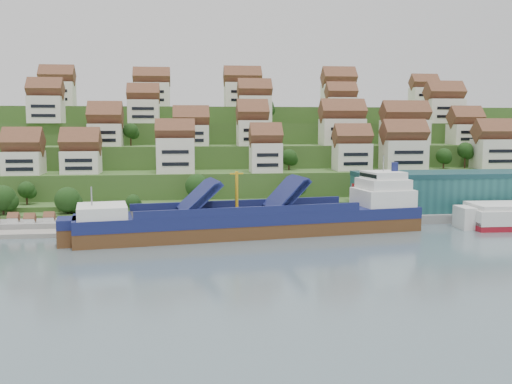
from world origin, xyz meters
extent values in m
plane|color=slate|center=(0.00, 0.00, 0.00)|extent=(300.00, 300.00, 0.00)
cube|color=gray|center=(20.00, 15.00, 1.10)|extent=(180.00, 14.00, 2.20)
cube|color=gray|center=(-58.00, 12.00, 0.50)|extent=(45.00, 20.00, 1.00)
cube|color=#2D4C1E|center=(0.00, 86.00, 2.00)|extent=(260.00, 128.00, 4.00)
cube|color=#2D4C1E|center=(0.00, 91.00, 5.50)|extent=(260.00, 118.00, 11.00)
cube|color=#2D4C1E|center=(0.00, 99.00, 9.00)|extent=(260.00, 102.00, 18.00)
cube|color=#2D4C1E|center=(0.00, 107.00, 12.50)|extent=(260.00, 86.00, 25.00)
cube|color=#2D4C1E|center=(0.00, 116.00, 15.50)|extent=(260.00, 68.00, 31.00)
cube|color=white|center=(-66.15, 38.00, 14.13)|extent=(10.00, 8.66, 6.27)
cube|color=white|center=(-51.09, 39.25, 14.13)|extent=(10.25, 8.57, 6.27)
cube|color=white|center=(-24.97, 37.01, 15.92)|extent=(10.49, 7.03, 9.84)
cube|color=white|center=(0.57, 36.44, 15.15)|extent=(8.69, 7.62, 8.30)
cube|color=white|center=(27.06, 39.92, 14.99)|extent=(10.42, 7.73, 7.97)
cube|color=white|center=(43.04, 39.86, 15.43)|extent=(12.68, 8.26, 8.86)
cube|color=white|center=(73.51, 41.38, 15.52)|extent=(13.04, 8.31, 9.04)
cube|color=white|center=(-46.28, 55.71, 21.40)|extent=(9.94, 8.98, 6.81)
cube|color=white|center=(-20.22, 54.09, 21.20)|extent=(10.64, 7.90, 6.40)
cube|color=white|center=(-1.25, 52.59, 21.93)|extent=(9.26, 8.56, 7.86)
cube|color=white|center=(27.99, 54.22, 22.18)|extent=(13.69, 8.36, 8.37)
cube|color=white|center=(48.98, 54.28, 22.03)|extent=(14.65, 8.18, 8.06)
cube|color=white|center=(70.74, 55.89, 21.30)|extent=(10.06, 8.04, 6.61)
cube|color=white|center=(-66.15, 66.84, 29.28)|extent=(10.48, 7.86, 8.55)
cube|color=white|center=(-35.66, 71.16, 28.88)|extent=(10.21, 7.30, 7.75)
cube|color=white|center=(1.67, 70.14, 29.60)|extent=(10.94, 7.79, 9.19)
cube|color=white|center=(32.06, 70.48, 29.44)|extent=(10.07, 7.14, 8.88)
cube|color=white|center=(70.01, 70.73, 29.28)|extent=(12.74, 8.47, 8.57)
cube|color=white|center=(-66.75, 88.32, 35.28)|extent=(11.53, 8.03, 8.56)
cube|color=white|center=(-33.70, 89.72, 35.34)|extent=(12.71, 7.51, 8.68)
cube|color=white|center=(-0.50, 88.63, 35.46)|extent=(13.24, 8.15, 8.91)
cube|color=white|center=(36.22, 88.75, 35.36)|extent=(12.06, 8.73, 8.72)
cube|color=white|center=(71.34, 91.27, 34.95)|extent=(10.18, 7.05, 7.89)
ellipsoid|color=#1D4015|center=(-63.17, 27.93, 7.85)|extent=(4.32, 4.32, 4.32)
ellipsoid|color=#1D4015|center=(7.14, 26.11, 8.41)|extent=(5.54, 5.54, 5.54)
ellipsoid|color=#1D4015|center=(-19.25, 26.29, 8.40)|extent=(6.42, 6.42, 6.42)
ellipsoid|color=#1D4015|center=(57.42, 43.11, 14.92)|extent=(4.83, 4.83, 4.83)
ellipsoid|color=#1D4015|center=(64.41, 43.11, 16.66)|extent=(4.95, 4.95, 4.95)
ellipsoid|color=#1D4015|center=(8.71, 43.66, 14.82)|extent=(4.89, 4.89, 4.89)
ellipsoid|color=#1D4015|center=(-50.66, 59.38, 21.35)|extent=(6.03, 6.03, 6.03)
ellipsoid|color=#1D4015|center=(-38.98, 57.97, 22.71)|extent=(4.69, 4.69, 4.69)
ellipsoid|color=#1D4015|center=(5.54, 73.21, 30.74)|extent=(6.66, 6.66, 6.66)
ellipsoid|color=#1D4015|center=(34.84, 75.94, 29.49)|extent=(4.51, 4.51, 4.51)
ellipsoid|color=#1D4015|center=(37.55, 73.97, 28.37)|extent=(4.93, 4.93, 4.93)
ellipsoid|color=#1D4015|center=(-66.41, 19.00, 6.88)|extent=(6.27, 6.27, 6.27)
ellipsoid|color=#1D4015|center=(-51.23, 19.00, 6.17)|extent=(6.32, 6.32, 6.32)
ellipsoid|color=#1D4015|center=(-35.40, 19.00, 5.42)|extent=(3.69, 3.69, 3.69)
cube|color=#1F5555|center=(52.00, 17.00, 7.20)|extent=(60.00, 15.00, 10.00)
cylinder|color=gray|center=(18.00, 10.00, 6.20)|extent=(0.16, 0.16, 8.00)
cube|color=maroon|center=(18.60, 10.00, 9.80)|extent=(1.20, 0.05, 0.80)
cube|color=white|center=(-62.00, 11.50, 2.10)|extent=(2.40, 2.20, 2.20)
cube|color=white|center=(-58.00, 10.00, 2.10)|extent=(2.40, 2.20, 2.20)
cube|color=white|center=(-54.00, 11.50, 2.10)|extent=(2.40, 2.20, 2.20)
cube|color=#56341A|center=(-7.38, -0.06, 1.00)|extent=(78.27, 23.10, 4.96)
cube|color=navy|center=(-7.38, -0.06, 4.26)|extent=(78.28, 23.22, 2.58)
cube|color=white|center=(-39.75, -4.86, 6.74)|extent=(11.47, 12.64, 2.58)
cube|color=#262628|center=(-9.34, -0.36, 5.55)|extent=(50.53, 17.27, 0.30)
cube|color=navy|center=(-20.13, -1.95, 8.93)|extent=(8.95, 11.92, 6.86)
cube|color=navy|center=(-0.51, 0.95, 8.93)|extent=(8.58, 11.86, 7.25)
cylinder|color=yellow|center=(-11.30, -0.65, 9.92)|extent=(0.79, 0.79, 8.93)
cube|color=white|center=(24.02, 4.58, 7.44)|extent=(13.43, 12.93, 3.97)
cube|color=white|center=(24.02, 4.58, 10.61)|extent=(11.29, 11.46, 2.48)
cube|color=white|center=(24.02, 4.58, 12.69)|extent=(9.16, 9.99, 1.79)
cylinder|color=navy|center=(26.96, 5.02, 14.58)|extent=(1.80, 1.80, 2.18)
camera|label=1|loc=(-23.12, -124.58, 24.55)|focal=40.00mm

